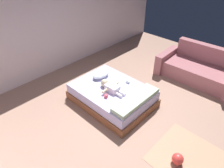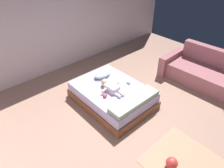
% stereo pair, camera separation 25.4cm
% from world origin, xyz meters
% --- Properties ---
extents(ground_plane, '(8.00, 8.00, 0.00)m').
position_xyz_m(ground_plane, '(0.00, 0.00, 0.00)').
color(ground_plane, '#A17B68').
extents(wall_behind_bed, '(8.00, 0.12, 2.77)m').
position_xyz_m(wall_behind_bed, '(0.00, 3.00, 1.38)').
color(wall_behind_bed, silver).
rests_on(wall_behind_bed, ground_plane).
extents(bed, '(1.29, 1.77, 0.40)m').
position_xyz_m(bed, '(-0.12, 0.79, 0.20)').
color(bed, brown).
rests_on(bed, ground_plane).
extents(pillow, '(0.44, 0.28, 0.14)m').
position_xyz_m(pillow, '(0.01, 1.29, 0.47)').
color(pillow, silver).
rests_on(pillow, bed).
extents(baby, '(0.52, 0.64, 0.18)m').
position_xyz_m(baby, '(-0.19, 0.78, 0.47)').
color(baby, white).
rests_on(baby, bed).
extents(toothbrush, '(0.02, 0.15, 0.02)m').
position_xyz_m(toothbrush, '(-0.00, 0.83, 0.41)').
color(toothbrush, '#2B96E4').
rests_on(toothbrush, bed).
extents(couch, '(1.14, 2.05, 0.84)m').
position_xyz_m(couch, '(2.21, -0.18, 0.28)').
color(couch, '#A46167').
rests_on(couch, ground_plane).
extents(rug, '(1.13, 1.09, 0.01)m').
position_xyz_m(rug, '(-0.28, -1.16, 0.00)').
color(rug, tan).
rests_on(rug, ground_plane).
extents(toy_ball, '(0.19, 0.19, 0.19)m').
position_xyz_m(toy_ball, '(-0.51, -1.08, 0.11)').
color(toy_ball, '#DA3B35').
rests_on(toy_ball, rug).
extents(blanket, '(1.16, 0.33, 0.09)m').
position_xyz_m(blanket, '(-0.12, 0.12, 0.45)').
color(blanket, '#A1B99D').
rests_on(blanket, bed).
extents(toy_block, '(0.09, 0.09, 0.07)m').
position_xyz_m(toy_block, '(-0.45, 0.65, 0.44)').
color(toy_block, '#DC4759').
rests_on(toy_block, bed).
extents(baby_bottle, '(0.06, 0.10, 0.08)m').
position_xyz_m(baby_bottle, '(0.26, 0.66, 0.43)').
color(baby_bottle, white).
rests_on(baby_bottle, bed).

